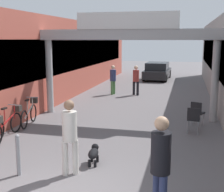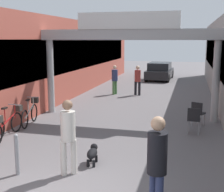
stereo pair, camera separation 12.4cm
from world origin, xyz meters
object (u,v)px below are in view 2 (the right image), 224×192
Objects in this scene: pedestrian_carrying_crate at (138,78)px; bollard_post_metal at (17,154)px; pedestrian_companion at (157,161)px; bicycle_silver_farthest at (31,113)px; pedestrian_elderly_walking at (115,78)px; cafe_chair_black_farther at (198,112)px; parked_car_black at (160,71)px; bicycle_red_third at (10,122)px; cafe_chair_black_nearer at (194,118)px; dog_on_leash at (93,153)px; pedestrian_with_dog at (68,132)px.

bollard_post_metal is (-0.94, -10.97, -0.45)m from pedestrian_carrying_crate.
bicycle_silver_farthest is at bearing 135.42° from pedestrian_companion.
pedestrian_elderly_walking reaches higher than cafe_chair_black_farther.
parked_car_black reaches higher than bicycle_silver_farthest.
pedestrian_elderly_walking is 7.46m from parked_car_black.
bicycle_red_third is (-1.49, -8.29, -0.51)m from pedestrian_elderly_walking.
cafe_chair_black_nearer is at bearing -97.95° from cafe_chair_black_farther.
dog_on_leash is 0.65× the size of bollard_post_metal.
pedestrian_with_dog is at bearing -114.55° from dog_on_leash.
pedestrian_elderly_walking is 0.98× the size of bicycle_red_third.
pedestrian_carrying_crate is at bearing 114.16° from cafe_chair_black_nearer.
bicycle_red_third and bicycle_silver_farthest have the same top height.
parked_car_black is at bearing 89.00° from pedestrian_with_dog.
dog_on_leash is 0.71× the size of cafe_chair_black_nearer.
bollard_post_metal reaches higher than cafe_chair_black_nearer.
pedestrian_with_dog is 0.43× the size of parked_car_black.
bicycle_red_third is at bearing -156.30° from cafe_chair_black_farther.
dog_on_leash is (0.34, 0.74, -0.74)m from pedestrian_with_dog.
cafe_chair_black_nearer is (4.32, -6.68, -0.40)m from pedestrian_elderly_walking.
pedestrian_with_dog reaches higher than bicycle_red_third.
bollard_post_metal reaches higher than dog_on_leash.
pedestrian_elderly_walking is at bearing 98.08° from pedestrian_with_dog.
bicycle_red_third is at bearing -102.05° from parked_car_black.
bicycle_red_third is 1.73× the size of bollard_post_metal.
pedestrian_carrying_crate reaches higher than bicycle_silver_farthest.
pedestrian_companion is 2.91× the size of dog_on_leash.
pedestrian_elderly_walking reaches higher than bollard_post_metal.
pedestrian_elderly_walking is at bearing -104.13° from parked_car_black.
bicycle_silver_farthest is (-1.50, -6.89, -0.51)m from pedestrian_elderly_walking.
pedestrian_with_dog is 5.77m from cafe_chair_black_farther.
bicycle_silver_farthest reaches higher than bollard_post_metal.
pedestrian_carrying_crate is at bearing 68.02° from bicycle_silver_farthest.
pedestrian_companion reaches higher than cafe_chair_black_farther.
pedestrian_companion reaches higher than bicycle_silver_farthest.
pedestrian_with_dog is 1.30m from bollard_post_metal.
pedestrian_companion is 1.12× the size of pedestrian_carrying_crate.
pedestrian_carrying_crate is 0.41× the size of parked_car_black.
cafe_chair_black_nearer is (3.02, -6.73, -0.41)m from pedestrian_carrying_crate.
pedestrian_companion is 1.10× the size of bicycle_red_third.
pedestrian_carrying_crate is at bearing 101.13° from pedestrian_companion.
bicycle_silver_farthest is (-2.80, -6.94, -0.51)m from pedestrian_carrying_crate.
pedestrian_with_dog is at bearing -37.82° from bicycle_red_third.
pedestrian_companion is at bearing -32.33° from pedestrian_with_dog.
cafe_chair_black_farther is at bearing 82.05° from cafe_chair_black_nearer.
pedestrian_elderly_walking is 1.86× the size of cafe_chair_black_farther.
bicycle_red_third is 6.03m from cafe_chair_black_nearer.
parked_car_black is at bearing 76.75° from bicycle_silver_farthest.
pedestrian_with_dog is 10.67m from pedestrian_carrying_crate.
cafe_chair_black_nearer is 14.13m from parked_car_black.
dog_on_leash is at bearing 34.86° from bollard_post_metal.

